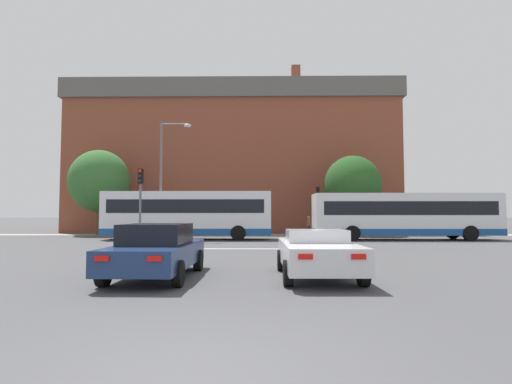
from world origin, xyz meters
TOP-DOWN VIEW (x-y plane):
  - ground_plane at (0.00, 0.00)m, footprint 400.00×400.00m
  - stop_line_strip at (0.00, 15.86)m, footprint 8.52×0.30m
  - far_pavement at (0.00, 29.37)m, footprint 69.46×2.50m
  - brick_civic_building at (-2.07, 38.64)m, footprint 32.47×12.99m
  - car_saloon_left at (-2.13, 6.72)m, footprint 2.07×4.56m
  - car_roadster_right at (2.26, 6.81)m, footprint 2.06×4.39m
  - bus_crossing_lead at (-4.31, 23.24)m, footprint 11.36×2.77m
  - bus_crossing_trailing at (10.47, 23.08)m, footprint 12.30×2.68m
  - traffic_light_far_right at (5.44, 28.99)m, footprint 0.26×0.31m
  - traffic_light_near_left at (-5.68, 16.77)m, footprint 0.26×0.31m
  - street_lamp_junction at (-5.67, 22.23)m, footprint 2.08×0.36m
  - pedestrian_waiting at (-3.36, 30.16)m, footprint 0.33×0.45m
  - pedestrian_walking_east at (4.72, 29.50)m, footprint 0.26×0.42m
  - tree_by_building at (8.25, 28.64)m, footprint 4.68×4.68m
  - tree_kerbside at (-12.83, 28.87)m, footprint 4.96×4.96m

SIDE VIEW (x-z plane):
  - ground_plane at x=0.00m, z-range 0.00..0.00m
  - stop_line_strip at x=0.00m, z-range 0.00..0.01m
  - far_pavement at x=0.00m, z-range 0.00..0.01m
  - car_roadster_right at x=2.26m, z-range 0.03..1.33m
  - car_saloon_left at x=-2.13m, z-range 0.01..1.48m
  - pedestrian_waiting at x=-3.36m, z-range 0.12..1.69m
  - pedestrian_walking_east at x=4.72m, z-range 0.13..1.74m
  - bus_crossing_trailing at x=10.47m, z-range 0.12..3.25m
  - bus_crossing_lead at x=-4.31m, z-range 0.12..3.39m
  - traffic_light_far_right at x=5.44m, z-range 0.70..4.73m
  - traffic_light_near_left at x=-5.68m, z-range 0.72..4.87m
  - tree_by_building at x=8.25m, z-range 0.82..7.37m
  - tree_kerbside at x=-12.83m, z-range 0.94..8.05m
  - street_lamp_junction at x=-5.67m, z-range 0.82..8.77m
  - brick_civic_building at x=-2.07m, z-range -1.16..15.85m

